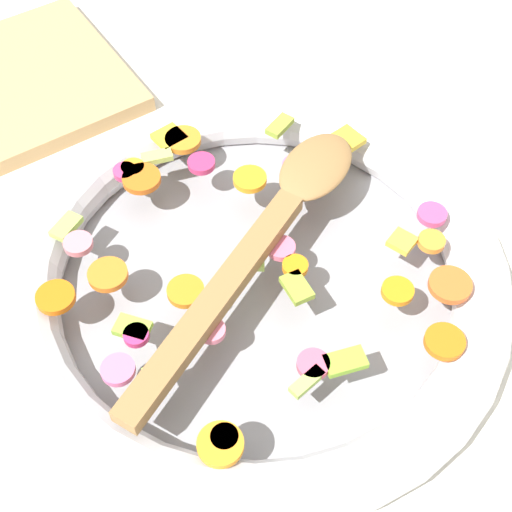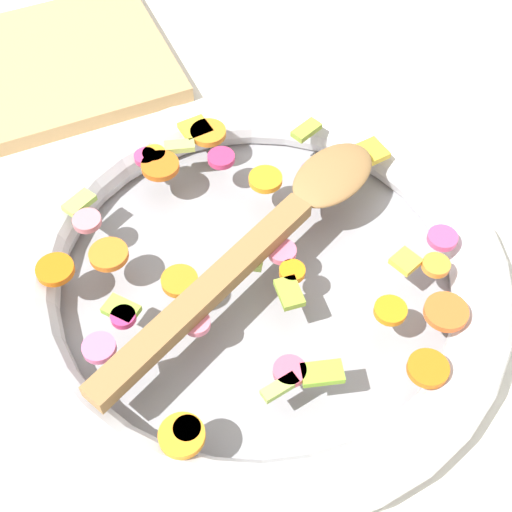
{
  "view_description": "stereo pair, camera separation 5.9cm",
  "coord_description": "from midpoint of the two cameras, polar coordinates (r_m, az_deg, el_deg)",
  "views": [
    {
      "loc": [
        -0.19,
        -0.29,
        0.52
      ],
      "look_at": [
        0.0,
        0.0,
        0.05
      ],
      "focal_mm": 50.0,
      "sensor_mm": 36.0,
      "label": 1
    },
    {
      "loc": [
        -0.14,
        -0.32,
        0.52
      ],
      "look_at": [
        0.0,
        0.0,
        0.05
      ],
      "focal_mm": 50.0,
      "sensor_mm": 36.0,
      "label": 2
    }
  ],
  "objects": [
    {
      "name": "skillet",
      "position": [
        0.61,
        -2.75,
        -1.75
      ],
      "size": [
        0.43,
        0.43,
        0.05
      ],
      "color": "gray",
      "rests_on": "ground_plane"
    },
    {
      "name": "chopped_vegetables",
      "position": [
        0.59,
        -4.16,
        0.13
      ],
      "size": [
        0.34,
        0.34,
        0.01
      ],
      "color": "orange",
      "rests_on": "skillet"
    },
    {
      "name": "ground_plane",
      "position": [
        0.63,
        -2.67,
        -2.9
      ],
      "size": [
        4.0,
        4.0,
        0.0
      ],
      "primitive_type": "plane",
      "color": "silver"
    },
    {
      "name": "cutting_board",
      "position": [
        0.85,
        -20.73,
        12.43
      ],
      "size": [
        0.23,
        0.22,
        0.02
      ],
      "color": "tan",
      "rests_on": "ground_plane"
    },
    {
      "name": "wooden_spoon",
      "position": [
        0.59,
        -1.82,
        1.96
      ],
      "size": [
        0.31,
        0.18,
        0.01
      ],
      "color": "olive",
      "rests_on": "chopped_vegetables"
    }
  ]
}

